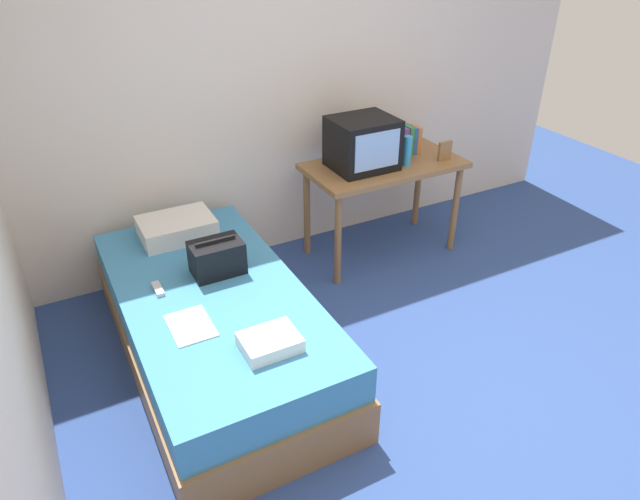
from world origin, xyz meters
TOP-DOWN VIEW (x-y plane):
  - ground_plane at (0.00, 0.00)m, footprint 8.00×8.00m
  - wall_back at (0.00, 2.00)m, footprint 5.20×0.10m
  - bed at (-1.00, 0.88)m, footprint 1.00×2.00m
  - desk at (0.56, 1.49)m, footprint 1.16×0.60m
  - tv at (0.37, 1.50)m, footprint 0.44×0.39m
  - water_bottle at (0.67, 1.38)m, footprint 0.06×0.06m
  - book_row at (0.80, 1.59)m, footprint 0.22×0.15m
  - picture_frame at (0.98, 1.33)m, footprint 0.11×0.02m
  - pillow at (-0.99, 1.58)m, footprint 0.47×0.34m
  - handbag at (-0.90, 1.04)m, footprint 0.30×0.20m
  - magazine at (-1.20, 0.62)m, footprint 0.21×0.29m
  - remote_dark at (-0.77, 0.35)m, footprint 0.04×0.16m
  - remote_silver at (-1.26, 1.02)m, footprint 0.04×0.14m
  - folded_towel at (-0.90, 0.27)m, footprint 0.28×0.22m

SIDE VIEW (x-z plane):
  - ground_plane at x=0.00m, z-range 0.00..0.00m
  - bed at x=-1.00m, z-range 0.00..0.49m
  - magazine at x=-1.20m, z-range 0.49..0.50m
  - remote_dark at x=-0.77m, z-range 0.49..0.51m
  - remote_silver at x=-1.26m, z-range 0.49..0.51m
  - folded_towel at x=-0.90m, z-range 0.49..0.56m
  - pillow at x=-0.99m, z-range 0.49..0.62m
  - handbag at x=-0.90m, z-range 0.48..0.70m
  - desk at x=0.56m, z-range 0.28..1.02m
  - picture_frame at x=0.98m, z-range 0.74..0.89m
  - book_row at x=0.80m, z-range 0.74..0.95m
  - water_bottle at x=0.67m, z-range 0.74..0.96m
  - tv at x=0.37m, z-range 0.74..1.10m
  - wall_back at x=0.00m, z-range 0.00..2.60m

